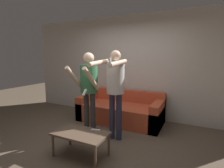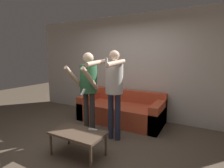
{
  "view_description": "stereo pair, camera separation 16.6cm",
  "coord_description": "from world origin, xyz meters",
  "px_view_note": "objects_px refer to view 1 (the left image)",
  "views": [
    {
      "loc": [
        1.61,
        -2.55,
        1.63
      ],
      "look_at": [
        -0.08,
        0.88,
        1.02
      ],
      "focal_mm": 28.0,
      "sensor_mm": 36.0,
      "label": 1
    },
    {
      "loc": [
        1.76,
        -2.47,
        1.63
      ],
      "look_at": [
        -0.08,
        0.88,
        1.02
      ],
      "focal_mm": 28.0,
      "sensor_mm": 36.0,
      "label": 2
    }
  ],
  "objects_px": {
    "person_standing_left": "(89,84)",
    "coffee_table": "(81,135)",
    "couch": "(121,111)",
    "remote_on_table": "(95,130)",
    "person_standing_right": "(115,84)"
  },
  "relations": [
    {
      "from": "person_standing_right",
      "to": "remote_on_table",
      "type": "xyz_separation_m",
      "value": [
        -0.07,
        -0.62,
        -0.69
      ]
    },
    {
      "from": "couch",
      "to": "remote_on_table",
      "type": "distance_m",
      "value": 1.61
    },
    {
      "from": "couch",
      "to": "person_standing_left",
      "type": "relative_size",
      "value": 1.22
    },
    {
      "from": "person_standing_right",
      "to": "couch",
      "type": "bearing_deg",
      "value": 107.17
    },
    {
      "from": "couch",
      "to": "person_standing_left",
      "type": "height_order",
      "value": "person_standing_left"
    },
    {
      "from": "couch",
      "to": "coffee_table",
      "type": "height_order",
      "value": "couch"
    },
    {
      "from": "couch",
      "to": "person_standing_right",
      "type": "xyz_separation_m",
      "value": [
        0.3,
        -0.97,
        0.85
      ]
    },
    {
      "from": "coffee_table",
      "to": "remote_on_table",
      "type": "distance_m",
      "value": 0.25
    },
    {
      "from": "person_standing_left",
      "to": "coffee_table",
      "type": "height_order",
      "value": "person_standing_left"
    },
    {
      "from": "person_standing_left",
      "to": "couch",
      "type": "bearing_deg",
      "value": 72.74
    },
    {
      "from": "person_standing_left",
      "to": "person_standing_right",
      "type": "distance_m",
      "value": 0.6
    },
    {
      "from": "person_standing_right",
      "to": "coffee_table",
      "type": "distance_m",
      "value": 1.11
    },
    {
      "from": "couch",
      "to": "person_standing_right",
      "type": "bearing_deg",
      "value": -72.83
    },
    {
      "from": "person_standing_left",
      "to": "remote_on_table",
      "type": "bearing_deg",
      "value": -49.33
    },
    {
      "from": "coffee_table",
      "to": "remote_on_table",
      "type": "relative_size",
      "value": 5.77
    }
  ]
}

